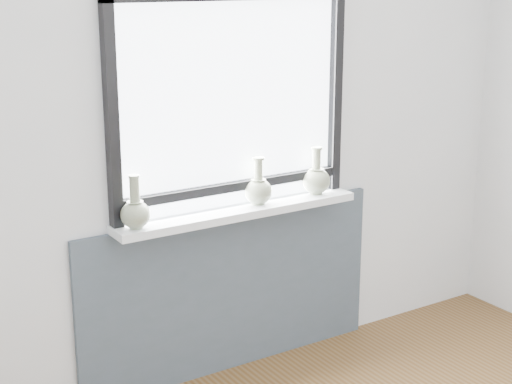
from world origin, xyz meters
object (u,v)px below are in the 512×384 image
vase_a (135,211)px  vase_b (258,189)px  windowsill (239,212)px  vase_c (316,179)px

vase_a → vase_b: bearing=2.2°
windowsill → vase_a: (-0.56, -0.02, 0.10)m
windowsill → vase_c: bearing=1.1°
windowsill → vase_b: bearing=3.6°
vase_a → vase_c: bearing=1.5°
windowsill → vase_b: vase_b is taller
windowsill → vase_a: size_ratio=5.28×
windowsill → vase_b: size_ratio=5.45×
vase_b → vase_c: vase_c is taller
vase_c → vase_b: bearing=-179.8°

